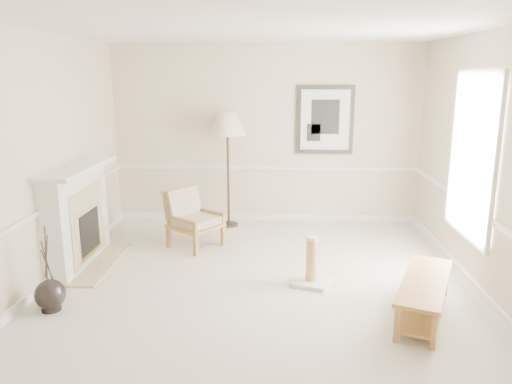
{
  "coord_description": "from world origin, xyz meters",
  "views": [
    {
      "loc": [
        0.24,
        -5.4,
        2.42
      ],
      "look_at": [
        -0.06,
        0.7,
        0.97
      ],
      "focal_mm": 35.0,
      "sensor_mm": 36.0,
      "label": 1
    }
  ],
  "objects_px": {
    "bench": "(424,292)",
    "scratching_post": "(311,269)",
    "armchair": "(191,215)",
    "floor_lamp": "(228,127)",
    "floor_vase": "(50,295)"
  },
  "relations": [
    {
      "from": "bench",
      "to": "scratching_post",
      "type": "bearing_deg",
      "value": 145.46
    },
    {
      "from": "floor_lamp",
      "to": "scratching_post",
      "type": "bearing_deg",
      "value": -62.13
    },
    {
      "from": "scratching_post",
      "to": "bench",
      "type": "bearing_deg",
      "value": -34.54
    },
    {
      "from": "armchair",
      "to": "floor_lamp",
      "type": "bearing_deg",
      "value": 11.75
    },
    {
      "from": "floor_vase",
      "to": "floor_lamp",
      "type": "xyz_separation_m",
      "value": [
        1.56,
        3.1,
        1.45
      ]
    },
    {
      "from": "floor_vase",
      "to": "scratching_post",
      "type": "height_order",
      "value": "floor_vase"
    },
    {
      "from": "armchair",
      "to": "scratching_post",
      "type": "distance_m",
      "value": 2.12
    },
    {
      "from": "armchair",
      "to": "scratching_post",
      "type": "height_order",
      "value": "armchair"
    },
    {
      "from": "floor_lamp",
      "to": "floor_vase",
      "type": "bearing_deg",
      "value": -116.64
    },
    {
      "from": "floor_vase",
      "to": "armchair",
      "type": "bearing_deg",
      "value": 62.28
    },
    {
      "from": "scratching_post",
      "to": "armchair",
      "type": "bearing_deg",
      "value": 141.77
    },
    {
      "from": "bench",
      "to": "armchair",
      "type": "bearing_deg",
      "value": 143.2
    },
    {
      "from": "floor_lamp",
      "to": "armchair",
      "type": "bearing_deg",
      "value": -114.23
    },
    {
      "from": "floor_vase",
      "to": "floor_lamp",
      "type": "relative_size",
      "value": 0.5
    },
    {
      "from": "floor_lamp",
      "to": "scratching_post",
      "type": "xyz_separation_m",
      "value": [
        1.21,
        -2.29,
        -1.43
      ]
    }
  ]
}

